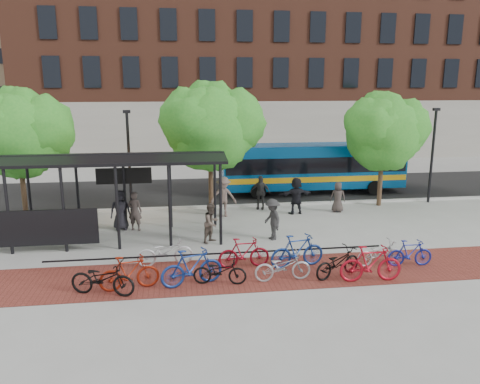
{
  "coord_description": "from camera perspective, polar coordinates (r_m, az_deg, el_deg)",
  "views": [
    {
      "loc": [
        -4.67,
        -19.76,
        6.28
      ],
      "look_at": [
        -1.89,
        0.55,
        1.6
      ],
      "focal_mm": 35.0,
      "sensor_mm": 36.0,
      "label": 1
    }
  ],
  "objects": [
    {
      "name": "pedestrian_0",
      "position": [
        21.38,
        -14.38,
        -2.13
      ],
      "size": [
        0.97,
        0.72,
        1.8
      ],
      "primitive_type": "imported",
      "rotation": [
        0.0,
        0.0,
        0.18
      ],
      "color": "black",
      "rests_on": "ground"
    },
    {
      "name": "bike_9",
      "position": [
        15.96,
        15.66,
        -8.41
      ],
      "size": [
        2.09,
        0.67,
        1.24
      ],
      "primitive_type": "imported",
      "rotation": [
        0.0,
        0.0,
        1.53
      ],
      "color": "maroon",
      "rests_on": "ground"
    },
    {
      "name": "lamp_post_right",
      "position": [
        27.3,
        22.41,
        4.45
      ],
      "size": [
        0.35,
        0.2,
        5.12
      ],
      "color": "black",
      "rests_on": "ground"
    },
    {
      "name": "tree_a",
      "position": [
        24.3,
        -25.28,
        6.83
      ],
      "size": [
        4.9,
        4.0,
        6.18
      ],
      "color": "#382619",
      "rests_on": "ground"
    },
    {
      "name": "bus",
      "position": [
        28.05,
        8.81,
        3.25
      ],
      "size": [
        10.79,
        2.6,
        2.91
      ],
      "rotation": [
        0.0,
        0.0,
        0.0
      ],
      "color": "#074C8C",
      "rests_on": "ground"
    },
    {
      "name": "bike_4",
      "position": [
        15.27,
        -2.48,
        -9.6
      ],
      "size": [
        1.8,
        0.89,
        0.91
      ],
      "primitive_type": "imported",
      "rotation": [
        0.0,
        0.0,
        1.4
      ],
      "color": "black",
      "rests_on": "ground"
    },
    {
      "name": "bike_rack_rail",
      "position": [
        16.93,
        -2.62,
        -8.93
      ],
      "size": [
        12.0,
        0.05,
        0.95
      ],
      "primitive_type": "cube",
      "color": "black",
      "rests_on": "ground"
    },
    {
      "name": "bike_2",
      "position": [
        16.96,
        -9.13,
        -7.17
      ],
      "size": [
        2.06,
        0.94,
        1.04
      ],
      "primitive_type": "imported",
      "rotation": [
        0.0,
        0.0,
        1.7
      ],
      "color": "#AAABAD",
      "rests_on": "ground"
    },
    {
      "name": "bike_8",
      "position": [
        16.15,
        11.82,
        -8.42
      ],
      "size": [
        1.99,
        1.39,
        0.99
      ],
      "primitive_type": "imported",
      "rotation": [
        0.0,
        0.0,
        2.0
      ],
      "color": "black",
      "rests_on": "ground"
    },
    {
      "name": "tree_c",
      "position": [
        25.59,
        17.25,
        7.3
      ],
      "size": [
        4.66,
        3.8,
        5.92
      ],
      "color": "#382619",
      "rests_on": "ground"
    },
    {
      "name": "curb",
      "position": [
        25.0,
        3.23,
        -1.56
      ],
      "size": [
        160.0,
        0.25,
        0.12
      ],
      "primitive_type": "cube",
      "color": "#B7B7B2",
      "rests_on": "ground"
    },
    {
      "name": "pedestrian_5",
      "position": [
        23.43,
        6.85,
        -0.45
      ],
      "size": [
        1.77,
        0.76,
        1.85
      ],
      "primitive_type": "imported",
      "rotation": [
        0.0,
        0.0,
        3.27
      ],
      "color": "black",
      "rests_on": "ground"
    },
    {
      "name": "pedestrian_9",
      "position": [
        19.43,
        3.96,
        -3.34
      ],
      "size": [
        0.92,
        1.25,
        1.74
      ],
      "primitive_type": "imported",
      "rotation": [
        0.0,
        0.0,
        4.98
      ],
      "color": "#292929",
      "rests_on": "ground"
    },
    {
      "name": "tree_b",
      "position": [
        23.25,
        -3.45,
        8.35
      ],
      "size": [
        5.15,
        4.2,
        6.47
      ],
      "color": "#382619",
      "rests_on": "ground"
    },
    {
      "name": "bike_5",
      "position": [
        16.54,
        0.49,
        -7.42
      ],
      "size": [
        1.85,
        0.62,
        1.1
      ],
      "primitive_type": "imported",
      "rotation": [
        0.0,
        0.0,
        1.63
      ],
      "color": "maroon",
      "rests_on": "ground"
    },
    {
      "name": "pedestrian_8",
      "position": [
        19.11,
        -3.47,
        -3.77
      ],
      "size": [
        1.0,
        1.01,
        1.64
      ],
      "primitive_type": "imported",
      "rotation": [
        0.0,
        0.0,
        0.82
      ],
      "color": "brown",
      "rests_on": "ground"
    },
    {
      "name": "bike_10",
      "position": [
        17.52,
        16.6,
        -7.12
      ],
      "size": [
        1.79,
        0.83,
        0.91
      ],
      "primitive_type": "imported",
      "rotation": [
        0.0,
        0.0,
        1.71
      ],
      "color": "#9E9EA0",
      "rests_on": "ground"
    },
    {
      "name": "building_brick",
      "position": [
        48.2,
        10.41,
        17.09
      ],
      "size": [
        55.0,
        14.0,
        20.0
      ],
      "primitive_type": "cube",
      "color": "brown",
      "rests_on": "ground"
    },
    {
      "name": "bike_3",
      "position": [
        15.18,
        -5.91,
        -9.12
      ],
      "size": [
        2.13,
        1.11,
        1.23
      ],
      "primitive_type": "imported",
      "rotation": [
        0.0,
        0.0,
        1.84
      ],
      "color": "navy",
      "rests_on": "ground"
    },
    {
      "name": "bike_6",
      "position": [
        15.56,
        5.22,
        -9.02
      ],
      "size": [
        1.91,
        0.73,
        0.99
      ],
      "primitive_type": "imported",
      "rotation": [
        0.0,
        0.0,
        1.61
      ],
      "color": "#939395",
      "rests_on": "ground"
    },
    {
      "name": "bike_1",
      "position": [
        15.23,
        -13.34,
        -9.56
      ],
      "size": [
        1.94,
        0.87,
        1.12
      ],
      "primitive_type": "imported",
      "rotation": [
        0.0,
        0.0,
        1.76
      ],
      "color": "maroon",
      "rests_on": "ground"
    },
    {
      "name": "ground",
      "position": [
        21.26,
        5.28,
        -4.38
      ],
      "size": [
        160.0,
        160.0,
        0.0
      ],
      "primitive_type": "plane",
      "color": "#9E9E99",
      "rests_on": "ground"
    },
    {
      "name": "brick_strip",
      "position": [
        16.26,
        2.31,
        -9.86
      ],
      "size": [
        24.0,
        3.0,
        0.01
      ],
      "primitive_type": "cube",
      "color": "maroon",
      "rests_on": "ground"
    },
    {
      "name": "building_tower",
      "position": [
        61.45,
        -19.6,
        20.32
      ],
      "size": [
        22.0,
        22.0,
        30.0
      ],
      "primitive_type": "cube",
      "color": "#7A664C",
      "rests_on": "ground"
    },
    {
      "name": "pedestrian_3",
      "position": [
        22.75,
        -2.04,
        -0.59
      ],
      "size": [
        1.32,
        0.81,
        1.98
      ],
      "primitive_type": "imported",
      "rotation": [
        0.0,
        0.0,
        0.06
      ],
      "color": "brown",
      "rests_on": "ground"
    },
    {
      "name": "pedestrian_6",
      "position": [
        24.14,
        11.84,
        -0.6
      ],
      "size": [
        0.87,
        0.7,
        1.55
      ],
      "primitive_type": "imported",
      "rotation": [
        0.0,
        0.0,
        2.83
      ],
      "color": "#372F2C",
      "rests_on": "ground"
    },
    {
      "name": "bike_11",
      "position": [
        17.73,
        20.0,
        -7.01
      ],
      "size": [
        1.65,
        0.53,
        0.98
      ],
      "primitive_type": "imported",
      "rotation": [
        0.0,
        0.0,
        1.53
      ],
      "color": "navy",
      "rests_on": "ground"
    },
    {
      "name": "bike_7",
      "position": [
        16.67,
        7.0,
        -7.14
      ],
      "size": [
        2.08,
        0.93,
        1.21
      ],
      "primitive_type": "imported",
      "rotation": [
        0.0,
        0.0,
        1.76
      ],
      "color": "navy",
      "rests_on": "ground"
    },
    {
      "name": "asphalt_street",
      "position": [
        28.84,
        1.72,
        0.29
      ],
      "size": [
        160.0,
        8.0,
        0.01
      ],
      "primitive_type": "cube",
      "color": "black",
      "rests_on": "ground"
    },
    {
      "name": "bike_0",
      "position": [
        15.08,
        -16.42,
        -10.08
      ],
      "size": [
        2.17,
        1.28,
        1.08
      ],
      "primitive_type": "imported",
      "rotation": [
        0.0,
        0.0,
        1.27
      ],
      "color": "black",
      "rests_on": "ground"
    },
    {
      "name": "pedestrian_1",
      "position": [
        21.13,
        -12.68,
        -2.28
      ],
      "size": [
        0.74,
        0.6,
        1.75
      ],
      "primitive_type": "imported",
      "rotation": [
        0.0,
        0.0,
        2.82
      ],
      "color": "#3C3330",
      "rests_on": "ground"
    },
    {
      "name": "lamp_post_left",
      "position": [
        23.74,
        -13.36,
        3.95
      ],
      "size": [
        0.35,
        0.2,
        5.12
      ],
      "color": "black",
      "rests_on": "ground"
    },
    {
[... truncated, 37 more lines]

